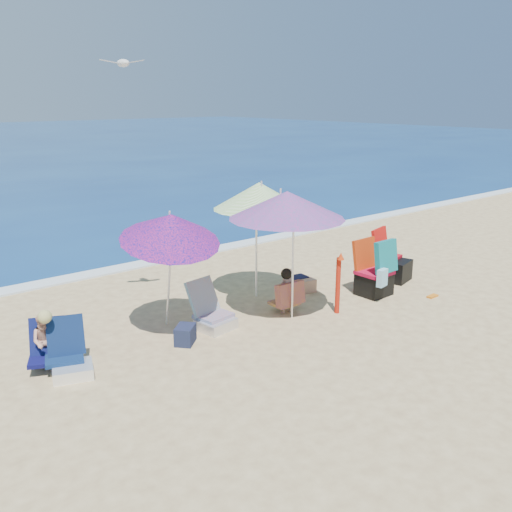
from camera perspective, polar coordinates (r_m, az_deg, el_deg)
ground at (r=9.57m, az=5.22°, el=-7.31°), size 120.00×120.00×0.00m
foam at (r=13.47m, az=-10.05°, el=-0.52°), size 120.00×0.50×0.04m
umbrella_turquoise at (r=9.51m, az=3.14°, el=5.15°), size 2.49×2.49×2.26m
umbrella_striped at (r=10.43m, az=0.32°, el=6.10°), size 2.23×2.23×2.28m
umbrella_blue at (r=8.89m, az=-8.58°, el=2.84°), size 1.82×1.88×2.17m
furled_umbrella at (r=10.09m, az=8.32°, el=-2.40°), size 0.14×0.17×1.14m
chair_navy at (r=8.46m, az=-18.30°, el=-9.88°), size 0.70×0.91×0.74m
chair_rainbow at (r=9.55m, az=-4.45°, el=-6.01°), size 0.67×0.83×0.79m
camp_chair_left at (r=12.26m, az=13.57°, el=-0.88°), size 0.77×0.94×1.07m
camp_chair_right at (r=11.20m, az=11.93°, el=-1.89°), size 0.68×0.81×1.14m
person_center at (r=10.08m, az=3.19°, el=-3.60°), size 0.57×0.48×0.84m
person_left at (r=8.63m, az=-20.44°, el=-8.02°), size 0.69×0.72×0.90m
bag_navy_a at (r=9.02m, az=-7.15°, el=-7.88°), size 0.46×0.45×0.29m
bag_tan at (r=11.27m, az=5.20°, el=-2.99°), size 0.34×0.26×0.26m
bag_navy_b at (r=11.37m, az=4.21°, el=-2.74°), size 0.41×0.32×0.28m
orange_item at (r=11.50m, az=17.37°, el=-3.89°), size 0.25×0.12×0.03m
seagull at (r=9.49m, az=-13.28°, el=18.42°), size 0.64×0.41×0.12m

